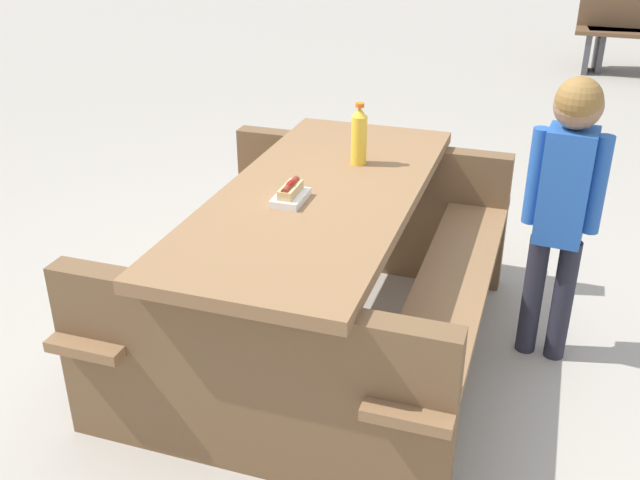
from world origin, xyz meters
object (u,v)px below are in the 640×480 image
object	(u,v)px
soda_bottle	(359,136)
hotdog_tray	(291,194)
picnic_table	(320,257)
child_in_coat	(565,187)

from	to	relation	value
soda_bottle	hotdog_tray	size ratio (longest dim) A/B	1.32
soda_bottle	hotdog_tray	bearing A→B (deg)	2.29
picnic_table	child_in_coat	world-z (taller)	child_in_coat
picnic_table	child_in_coat	distance (m)	1.02
picnic_table	child_in_coat	bearing A→B (deg)	123.23
picnic_table	child_in_coat	xyz separation A→B (m)	(-0.53, 0.81, 0.34)
soda_bottle	picnic_table	bearing A→B (deg)	6.99
hotdog_tray	child_in_coat	world-z (taller)	child_in_coat
hotdog_tray	soda_bottle	bearing A→B (deg)	-177.71
picnic_table	hotdog_tray	xyz separation A→B (m)	(0.16, -0.02, 0.34)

